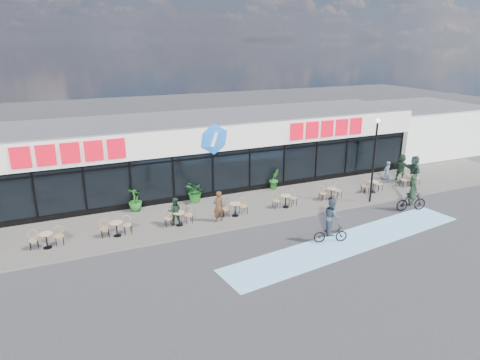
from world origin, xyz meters
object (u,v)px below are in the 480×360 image
at_px(pedestrian_a, 414,170).
at_px(cyclist_b, 412,198).
at_px(potted_plant_mid, 196,192).
at_px(lamp_post, 375,153).
at_px(patron_left, 218,206).
at_px(pedestrian_b, 401,167).
at_px(potted_plant_right, 274,179).
at_px(potted_plant_left, 135,200).
at_px(pedestrian_c, 387,172).
at_px(cyclist_a, 331,224).
at_px(patron_right, 175,211).

bearing_deg(pedestrian_a, cyclist_b, -29.16).
bearing_deg(potted_plant_mid, lamp_post, -23.29).
height_order(patron_left, cyclist_b, cyclist_b).
xyz_separation_m(patron_left, pedestrian_a, (14.33, 0.64, 0.12)).
bearing_deg(lamp_post, pedestrian_b, 27.90).
bearing_deg(potted_plant_right, pedestrian_a, -17.52).
relative_size(patron_left, cyclist_b, 0.78).
bearing_deg(lamp_post, potted_plant_left, 162.37).
bearing_deg(pedestrian_c, pedestrian_a, 138.84).
distance_m(lamp_post, pedestrian_b, 5.67).
bearing_deg(cyclist_b, patron_left, 165.42).
height_order(pedestrian_a, cyclist_b, cyclist_b).
relative_size(potted_plant_mid, patron_left, 0.76).
bearing_deg(potted_plant_left, cyclist_a, -43.64).
bearing_deg(lamp_post, cyclist_b, -54.25).
bearing_deg(potted_plant_mid, patron_right, -126.93).
xyz_separation_m(potted_plant_right, pedestrian_a, (9.10, -2.87, 0.31)).
xyz_separation_m(potted_plant_mid, pedestrian_b, (14.31, -1.69, 0.29)).
bearing_deg(cyclist_b, potted_plant_left, 157.32).
bearing_deg(patron_right, potted_plant_left, -42.85).
bearing_deg(patron_right, potted_plant_mid, -109.30).
bearing_deg(potted_plant_right, cyclist_a, -97.68).
xyz_separation_m(potted_plant_left, pedestrian_b, (17.89, -1.74, 0.27)).
xyz_separation_m(lamp_post, potted_plant_mid, (-9.66, 4.16, -2.36)).
distance_m(potted_plant_mid, cyclist_a, 8.75).
height_order(potted_plant_right, cyclist_b, cyclist_b).
distance_m(potted_plant_mid, potted_plant_right, 5.46).
bearing_deg(lamp_post, pedestrian_c, 35.57).
xyz_separation_m(pedestrian_b, pedestrian_c, (-1.27, -0.05, -0.18)).
distance_m(potted_plant_mid, patron_right, 3.37).
xyz_separation_m(pedestrian_b, cyclist_a, (-9.91, -5.87, -0.10)).
relative_size(lamp_post, potted_plant_right, 3.82).
height_order(pedestrian_b, pedestrian_c, pedestrian_b).
bearing_deg(cyclist_b, pedestrian_c, 64.89).
distance_m(lamp_post, cyclist_b, 3.30).
relative_size(potted_plant_mid, cyclist_a, 0.58).
bearing_deg(patron_left, potted_plant_right, -157.58).
relative_size(potted_plant_right, cyclist_b, 0.61).
xyz_separation_m(potted_plant_mid, patron_left, (0.22, -3.24, 0.20)).
relative_size(potted_plant_right, pedestrian_b, 0.71).
distance_m(potted_plant_left, patron_right, 3.15).
relative_size(potted_plant_mid, pedestrian_a, 0.67).
bearing_deg(patron_left, potted_plant_mid, -97.49).
xyz_separation_m(lamp_post, cyclist_b, (1.36, -1.89, -2.33)).
relative_size(potted_plant_right, cyclist_a, 0.59).
bearing_deg(patron_left, cyclist_a, 122.69).
height_order(lamp_post, potted_plant_left, lamp_post).
bearing_deg(potted_plant_mid, pedestrian_c, -7.59).
bearing_deg(cyclist_b, potted_plant_right, 131.38).
relative_size(potted_plant_right, pedestrian_c, 0.87).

